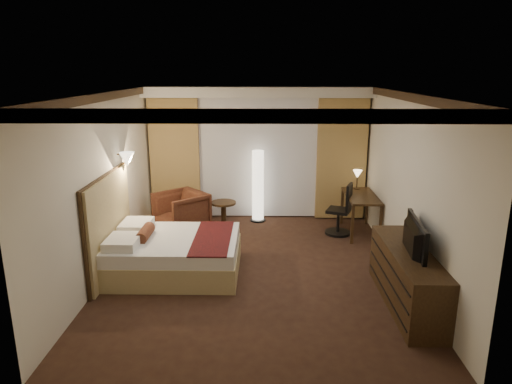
{
  "coord_description": "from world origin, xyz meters",
  "views": [
    {
      "loc": [
        0.12,
        -6.55,
        3.01
      ],
      "look_at": [
        0.0,
        0.4,
        1.15
      ],
      "focal_mm": 32.0,
      "sensor_mm": 36.0,
      "label": 1
    }
  ],
  "objects_px": {
    "television": "(409,229)",
    "dresser": "(407,278)",
    "desk": "(360,214)",
    "side_table": "(224,215)",
    "armchair": "(181,210)",
    "bed": "(175,255)",
    "office_chair": "(339,209)",
    "floor_lamp": "(258,186)"
  },
  "relations": [
    {
      "from": "television",
      "to": "dresser",
      "type": "bearing_deg",
      "value": -84.36
    },
    {
      "from": "desk",
      "to": "dresser",
      "type": "distance_m",
      "value": 2.74
    },
    {
      "from": "side_table",
      "to": "desk",
      "type": "xyz_separation_m",
      "value": [
        2.61,
        -0.23,
        0.11
      ]
    },
    {
      "from": "armchair",
      "to": "desk",
      "type": "bearing_deg",
      "value": 47.83
    },
    {
      "from": "bed",
      "to": "side_table",
      "type": "xyz_separation_m",
      "value": [
        0.57,
        2.02,
        -0.01
      ]
    },
    {
      "from": "desk",
      "to": "dresser",
      "type": "bearing_deg",
      "value": -88.95
    },
    {
      "from": "office_chair",
      "to": "desk",
      "type": "bearing_deg",
      "value": 28.81
    },
    {
      "from": "bed",
      "to": "desk",
      "type": "distance_m",
      "value": 3.65
    },
    {
      "from": "television",
      "to": "armchair",
      "type": "bearing_deg",
      "value": 56.72
    },
    {
      "from": "desk",
      "to": "office_chair",
      "type": "height_order",
      "value": "office_chair"
    },
    {
      "from": "bed",
      "to": "television",
      "type": "bearing_deg",
      "value": -16.64
    },
    {
      "from": "office_chair",
      "to": "dresser",
      "type": "distance_m",
      "value": 2.73
    },
    {
      "from": "bed",
      "to": "dresser",
      "type": "distance_m",
      "value": 3.37
    },
    {
      "from": "floor_lamp",
      "to": "dresser",
      "type": "xyz_separation_m",
      "value": [
        1.99,
        -3.44,
        -0.36
      ]
    },
    {
      "from": "floor_lamp",
      "to": "desk",
      "type": "xyz_separation_m",
      "value": [
        1.94,
        -0.7,
        -0.36
      ]
    },
    {
      "from": "bed",
      "to": "armchair",
      "type": "bearing_deg",
      "value": 97.1
    },
    {
      "from": "bed",
      "to": "floor_lamp",
      "type": "distance_m",
      "value": 2.81
    },
    {
      "from": "desk",
      "to": "office_chair",
      "type": "xyz_separation_m",
      "value": [
        -0.42,
        -0.05,
        0.12
      ]
    },
    {
      "from": "floor_lamp",
      "to": "dresser",
      "type": "bearing_deg",
      "value": -59.91
    },
    {
      "from": "armchair",
      "to": "office_chair",
      "type": "relative_size",
      "value": 0.86
    },
    {
      "from": "side_table",
      "to": "office_chair",
      "type": "bearing_deg",
      "value": -7.36
    },
    {
      "from": "office_chair",
      "to": "television",
      "type": "bearing_deg",
      "value": -58.74
    },
    {
      "from": "desk",
      "to": "dresser",
      "type": "relative_size",
      "value": 0.61
    },
    {
      "from": "armchair",
      "to": "floor_lamp",
      "type": "distance_m",
      "value": 1.64
    },
    {
      "from": "armchair",
      "to": "side_table",
      "type": "height_order",
      "value": "armchair"
    },
    {
      "from": "desk",
      "to": "television",
      "type": "bearing_deg",
      "value": -89.58
    },
    {
      "from": "dresser",
      "to": "desk",
      "type": "bearing_deg",
      "value": 91.05
    },
    {
      "from": "floor_lamp",
      "to": "bed",
      "type": "bearing_deg",
      "value": -116.34
    },
    {
      "from": "side_table",
      "to": "television",
      "type": "distance_m",
      "value": 4.05
    },
    {
      "from": "bed",
      "to": "floor_lamp",
      "type": "relative_size",
      "value": 1.3
    },
    {
      "from": "floor_lamp",
      "to": "dresser",
      "type": "distance_m",
      "value": 4.0
    },
    {
      "from": "floor_lamp",
      "to": "television",
      "type": "relative_size",
      "value": 1.46
    },
    {
      "from": "bed",
      "to": "armchair",
      "type": "height_order",
      "value": "armchair"
    },
    {
      "from": "armchair",
      "to": "floor_lamp",
      "type": "relative_size",
      "value": 0.58
    },
    {
      "from": "side_table",
      "to": "floor_lamp",
      "type": "distance_m",
      "value": 0.94
    },
    {
      "from": "side_table",
      "to": "television",
      "type": "xyz_separation_m",
      "value": [
        2.63,
        -2.97,
        0.79
      ]
    },
    {
      "from": "office_chair",
      "to": "dresser",
      "type": "height_order",
      "value": "office_chair"
    },
    {
      "from": "armchair",
      "to": "desk",
      "type": "height_order",
      "value": "armchair"
    },
    {
      "from": "bed",
      "to": "television",
      "type": "xyz_separation_m",
      "value": [
        3.2,
        -0.96,
        0.77
      ]
    },
    {
      "from": "television",
      "to": "floor_lamp",
      "type": "bearing_deg",
      "value": 35.35
    },
    {
      "from": "bed",
      "to": "office_chair",
      "type": "distance_m",
      "value": 3.27
    },
    {
      "from": "floor_lamp",
      "to": "office_chair",
      "type": "distance_m",
      "value": 1.72
    }
  ]
}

